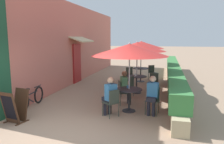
{
  "coord_description": "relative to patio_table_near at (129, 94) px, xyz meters",
  "views": [
    {
      "loc": [
        2.33,
        -4.82,
        2.43
      ],
      "look_at": [
        0.15,
        4.0,
        1.0
      ],
      "focal_mm": 35.0,
      "sensor_mm": 36.0,
      "label": 1
    }
  ],
  "objects": [
    {
      "name": "ground_plane",
      "position": [
        -1.2,
        -2.12,
        -0.58
      ],
      "size": [
        120.0,
        120.0,
        0.0
      ],
      "primitive_type": "plane",
      "color": "#9E7F66"
    },
    {
      "name": "cafe_facade_wall",
      "position": [
        -3.74,
        4.7,
        1.51
      ],
      "size": [
        0.98,
        13.92,
        4.2
      ],
      "color": "#C66B5B",
      "rests_on": "ground_plane"
    },
    {
      "name": "planter_hedge",
      "position": [
        1.55,
        4.74,
        -0.04
      ],
      "size": [
        0.6,
        12.92,
        1.01
      ],
      "color": "tan",
      "rests_on": "ground_plane"
    },
    {
      "name": "patio_table_near",
      "position": [
        0.0,
        0.0,
        0.0
      ],
      "size": [
        0.88,
        0.88,
        0.76
      ],
      "color": "#28282D",
      "rests_on": "ground_plane"
    },
    {
      "name": "patio_umbrella_near",
      "position": [
        0.0,
        -0.0,
        1.46
      ],
      "size": [
        2.48,
        2.48,
        2.29
      ],
      "color": "#B7B7BC",
      "rests_on": "ground_plane"
    },
    {
      "name": "cafe_chair_near_left",
      "position": [
        0.78,
        -0.03,
        -0.06
      ],
      "size": [
        0.45,
        0.45,
        0.87
      ],
      "rotation": [
        0.0,
        0.0,
        9.29
      ],
      "color": "#384238",
      "rests_on": "ground_plane"
    },
    {
      "name": "seated_patron_near_left",
      "position": [
        0.77,
        -0.14,
        0.11
      ],
      "size": [
        0.37,
        0.44,
        1.25
      ],
      "rotation": [
        0.0,
        0.0,
        9.29
      ],
      "color": "#23232D",
      "rests_on": "ground_plane"
    },
    {
      "name": "cafe_chair_near_right",
      "position": [
        -0.36,
        0.69,
        -0.06
      ],
      "size": [
        0.52,
        0.52,
        0.87
      ],
      "rotation": [
        0.0,
        0.0,
        11.38
      ],
      "color": "#384238",
      "rests_on": "ground_plane"
    },
    {
      "name": "seated_patron_near_right",
      "position": [
        -0.26,
        0.73,
        0.11
      ],
      "size": [
        0.49,
        0.45,
        1.25
      ],
      "rotation": [
        0.0,
        0.0,
        11.38
      ],
      "color": "#23232D",
      "rests_on": "ground_plane"
    },
    {
      "name": "cafe_chair_near_back",
      "position": [
        -0.42,
        -0.66,
        -0.06
      ],
      "size": [
        0.56,
        0.56,
        0.87
      ],
      "rotation": [
        0.0,
        0.0,
        13.48
      ],
      "color": "#384238",
      "rests_on": "ground_plane"
    },
    {
      "name": "seated_patron_near_back",
      "position": [
        -0.5,
        -0.59,
        0.11
      ],
      "size": [
        0.51,
        0.5,
        1.25
      ],
      "rotation": [
        0.0,
        0.0,
        13.48
      ],
      "color": "#23232D",
      "rests_on": "ground_plane"
    },
    {
      "name": "coffee_cup_near",
      "position": [
        -0.07,
        0.11,
        0.22
      ],
      "size": [
        0.07,
        0.07,
        0.09
      ],
      "color": "teal",
      "rests_on": "patio_table_near"
    },
    {
      "name": "patio_table_mid",
      "position": [
        -0.08,
        2.52,
        0.0
      ],
      "size": [
        0.88,
        0.88,
        0.76
      ],
      "color": "#28282D",
      "rests_on": "ground_plane"
    },
    {
      "name": "patio_umbrella_mid",
      "position": [
        -0.08,
        2.52,
        1.46
      ],
      "size": [
        2.48,
        2.48,
        2.29
      ],
      "color": "#B7B7BC",
      "rests_on": "ground_plane"
    },
    {
      "name": "cafe_chair_mid_left",
      "position": [
        0.68,
        2.71,
        -0.06
      ],
      "size": [
        0.45,
        0.45,
        0.87
      ],
      "rotation": [
        0.0,
        0.0,
        3.29
      ],
      "color": "#384238",
      "rests_on": "ground_plane"
    },
    {
      "name": "cafe_chair_mid_right",
      "position": [
        -0.62,
        3.08,
        -0.06
      ],
      "size": [
        0.56,
        0.56,
        0.87
      ],
      "rotation": [
        0.0,
        0.0,
        5.39
      ],
      "color": "#384238",
      "rests_on": "ground_plane"
    },
    {
      "name": "cafe_chair_mid_back",
      "position": [
        -0.29,
        1.76,
        -0.06
      ],
      "size": [
        0.52,
        0.52,
        0.87
      ],
      "rotation": [
        0.0,
        0.0,
        7.48
      ],
      "color": "#384238",
      "rests_on": "ground_plane"
    },
    {
      "name": "coffee_cup_mid",
      "position": [
        -0.15,
        2.43,
        0.22
      ],
      "size": [
        0.07,
        0.07,
        0.09
      ],
      "color": "white",
      "rests_on": "patio_table_mid"
    },
    {
      "name": "patio_table_far",
      "position": [
        -0.19,
        5.11,
        0.0
      ],
      "size": [
        0.88,
        0.88,
        0.76
      ],
      "color": "#28282D",
      "rests_on": "ground_plane"
    },
    {
      "name": "patio_umbrella_far",
      "position": [
        -0.19,
        5.11,
        1.46
      ],
      "size": [
        2.48,
        2.48,
        2.29
      ],
      "color": "#B7B7BC",
      "rests_on": "ground_plane"
    },
    {
      "name": "cafe_chair_far_left",
      "position": [
        -0.8,
        4.62,
        -0.06
      ],
      "size": [
        0.55,
        0.55,
        0.87
      ],
      "rotation": [
        0.0,
        0.0,
        6.87
      ],
      "color": "#384238",
      "rests_on": "ground_plane"
    },
    {
      "name": "cafe_chair_far_right",
      "position": [
        0.41,
        5.61,
        -0.06
      ],
      "size": [
        0.55,
        0.55,
        0.87
      ],
      "rotation": [
        0.0,
        0.0,
        10.01
      ],
      "color": "#384238",
      "rests_on": "ground_plane"
    },
    {
      "name": "coffee_cup_far",
      "position": [
        -0.31,
        5.11,
        0.22
      ],
      "size": [
        0.07,
        0.07,
        0.09
      ],
      "color": "white",
      "rests_on": "patio_table_far"
    },
    {
      "name": "bicycle_leaning",
      "position": [
        -3.4,
        -0.41,
        -0.25
      ],
      "size": [
        0.19,
        1.65,
        0.73
      ],
      "rotation": [
        0.0,
        0.0,
        0.08
      ],
      "color": "black",
      "rests_on": "ground_plane"
    },
    {
      "name": "menu_board",
      "position": [
        -3.04,
        -1.72,
        -0.12
      ],
      "size": [
        0.62,
        0.72,
        0.94
      ],
      "rotation": [
        0.0,
        0.0,
        -0.19
      ],
      "color": "#422819",
      "rests_on": "ground_plane"
    }
  ]
}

